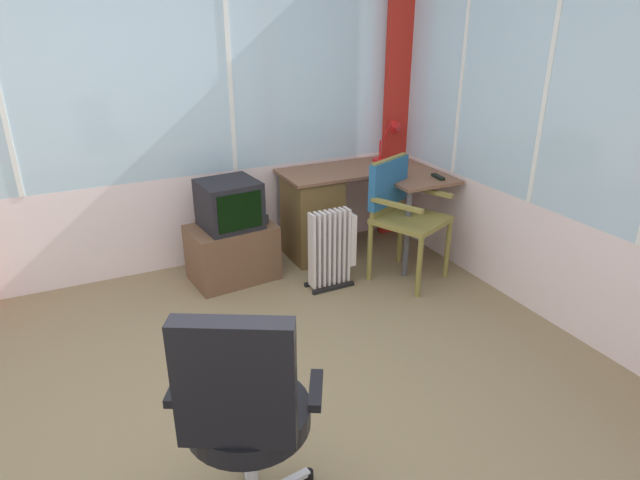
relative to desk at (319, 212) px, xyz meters
name	(u,v)px	position (x,y,z in m)	size (l,w,h in m)	color
ground	(220,439)	(-1.40, -1.75, -0.43)	(5.72, 5.11, 0.06)	#867352
north_window_panel	(125,98)	(-1.40, 0.34, 0.99)	(4.72, 0.07, 2.79)	silver
east_window_panel	(602,120)	(0.99, -1.75, 0.99)	(0.07, 4.11, 2.79)	silver
curtain_corner	(397,88)	(0.86, 0.21, 0.94)	(0.22, 0.07, 2.69)	red
desk	(319,212)	(0.00, 0.00, 0.00)	(1.23, 0.98, 0.74)	brown
desk_lamp	(391,135)	(0.73, 0.07, 0.57)	(0.24, 0.21, 0.36)	red
tv_remote	(438,177)	(0.79, -0.54, 0.35)	(0.04, 0.15, 0.02)	black
wooden_armchair	(398,202)	(0.39, -0.59, 0.21)	(0.64, 0.64, 0.94)	olive
office_chair	(243,407)	(-1.43, -2.31, 0.21)	(0.62, 0.60, 1.05)	#B7B7BF
tv_on_stand	(232,237)	(-0.80, -0.10, -0.05)	(0.68, 0.50, 0.81)	brown
space_heater	(333,248)	(-0.15, -0.55, -0.09)	(0.39, 0.18, 0.62)	silver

